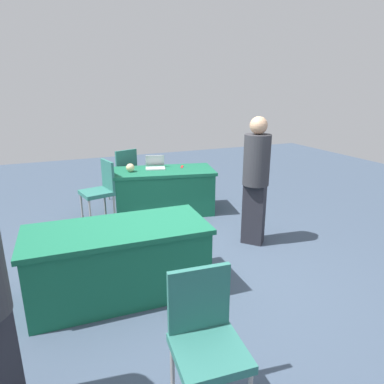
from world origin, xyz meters
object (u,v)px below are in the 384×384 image
Objects in this scene: table_foreground at (164,191)px; chair_tucked_left at (206,335)px; chair_near_front at (123,171)px; chair_tucked_right at (101,188)px; person_organiser at (256,175)px; yarn_ball at (130,168)px; table_mid_left at (119,261)px; scissors_red at (182,167)px; laptop_silver at (155,166)px.

chair_tucked_left is (0.93, 3.62, 0.18)m from table_foreground.
chair_near_front reaches higher than chair_tucked_right.
yarn_ball is at bearing 174.05° from person_organiser.
chair_tucked_left is at bearing 168.86° from chair_tucked_right.
table_foreground is 1.04× the size of person_organiser.
chair_near_front is at bearing -90.67° from chair_tucked_left.
chair_near_front is 1.01× the size of chair_tucked_right.
table_mid_left is 13.50× the size of yarn_ball.
chair_tucked_right is at bearing 1.98° from table_foreground.
person_organiser reaches higher than table_mid_left.
person_organiser is (-1.91, -0.51, 0.58)m from table_mid_left.
table_foreground is 1.85× the size of chair_tucked_left.
chair_tucked_right is 2.39m from person_organiser.
table_mid_left is at bearing 163.12° from chair_tucked_right.
person_organiser is (-1.22, 2.46, 0.38)m from chair_near_front.
laptop_silver is at bearing -76.52° from scissors_red.
chair_tucked_left reaches higher than scissors_red.
scissors_red is at bearing -176.91° from laptop_silver.
chair_near_front reaches higher than chair_tucked_left.
chair_near_front is at bearing 163.63° from person_organiser.
chair_near_front reaches higher than yarn_ball.
chair_tucked_right is (1.03, 0.04, 0.19)m from table_foreground.
yarn_ball is at bearing -90.08° from chair_tucked_right.
scissors_red is at bearing 179.83° from yarn_ball.
chair_near_front reaches higher than table_foreground.
table_foreground is at bearing 133.65° from laptop_silver.
scissors_red is at bearing 149.73° from person_organiser.
table_foreground is at bearing -99.50° from chair_tucked_left.
chair_tucked_left reaches higher than laptop_silver.
table_foreground is 2.43m from table_mid_left.
table_mid_left is 1.06× the size of person_organiser.
laptop_silver is at bearing -97.57° from chair_tucked_left.
yarn_ball is at bearing -106.42° from table_mid_left.
chair_tucked_right reaches higher than yarn_ball.
table_mid_left is 1.86× the size of chair_near_front.
person_organiser reaches higher than table_foreground.
table_foreground is 13.19× the size of yarn_ball.
yarn_ball is (-0.65, -2.20, 0.43)m from table_mid_left.
scissors_red is at bearing -168.08° from table_foreground.
chair_near_front is 2.55× the size of laptop_silver.
laptop_silver is (-0.94, -0.20, 0.22)m from chair_tucked_right.
table_mid_left is 2.56m from laptop_silver.
yarn_ball is at bearing -8.22° from table_foreground.
table_mid_left is 4.74× the size of laptop_silver.
table_mid_left is 2.06m from person_organiser.
person_organiser reaches higher than chair_tucked_left.
table_foreground is 0.45m from laptop_silver.
table_mid_left is 2.33m from yarn_ball.
table_mid_left is at bearing -75.61° from chair_tucked_left.
chair_tucked_left is at bearing 99.53° from table_mid_left.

